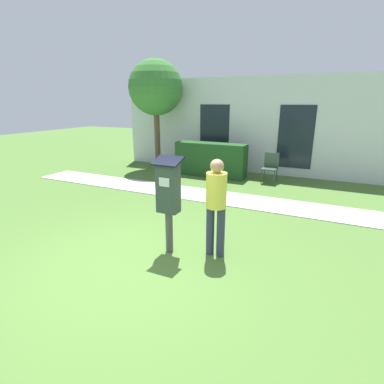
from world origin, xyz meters
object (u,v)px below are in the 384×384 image
(outdoor_chair_left, at_px, (202,159))
(outdoor_chair_right, at_px, (271,165))
(parking_meter, at_px, (168,193))
(person_standing, at_px, (216,201))
(outdoor_chair_middle, at_px, (237,161))

(outdoor_chair_left, bearing_deg, outdoor_chair_right, -2.71)
(parking_meter, height_order, outdoor_chair_right, parking_meter)
(parking_meter, relative_size, outdoor_chair_right, 1.77)
(person_standing, height_order, outdoor_chair_left, person_standing)
(person_standing, xyz_separation_m, outdoor_chair_left, (-2.44, 5.03, -0.40))
(outdoor_chair_middle, xyz_separation_m, outdoor_chair_right, (1.14, -0.26, 0.00))
(person_standing, xyz_separation_m, outdoor_chair_right, (-0.15, 5.02, -0.40))
(outdoor_chair_middle, bearing_deg, outdoor_chair_right, -24.58)
(outdoor_chair_left, bearing_deg, person_standing, -66.64)
(person_standing, relative_size, outdoor_chair_right, 1.76)
(person_standing, xyz_separation_m, outdoor_chair_middle, (-1.29, 5.28, -0.40))
(parking_meter, relative_size, outdoor_chair_middle, 1.77)
(outdoor_chair_left, height_order, outdoor_chair_right, same)
(person_standing, bearing_deg, outdoor_chair_right, 74.19)
(parking_meter, height_order, outdoor_chair_middle, parking_meter)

